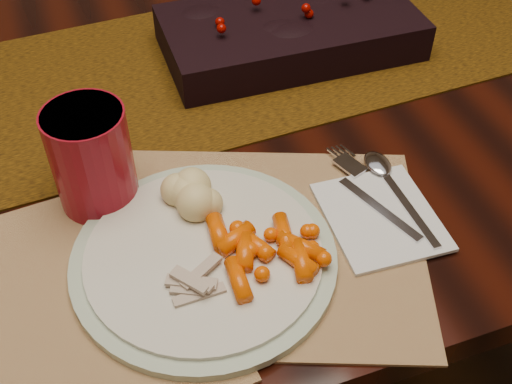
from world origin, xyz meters
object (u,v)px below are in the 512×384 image
object	(u,v)px
baby_carrots	(259,245)
dinner_plate	(204,257)
centerpiece	(290,27)
red_cup	(92,158)
dining_table	(197,254)
placemat_main	(240,242)
turkey_shreds	(191,282)
napkin	(380,216)
mashed_potatoes	(193,189)

from	to	relation	value
baby_carrots	dinner_plate	bearing A→B (deg)	160.59
centerpiece	red_cup	bearing A→B (deg)	-145.80
centerpiece	baby_carrots	bearing A→B (deg)	-116.23
centerpiece	red_cup	xyz separation A→B (m)	(-0.33, -0.23, 0.03)
dinner_plate	red_cup	bearing A→B (deg)	123.25
dining_table	centerpiece	size ratio (longest dim) A/B	4.73
dining_table	placemat_main	size ratio (longest dim) A/B	4.40
turkey_shreds	napkin	bearing A→B (deg)	7.82
placemat_main	dinner_plate	size ratio (longest dim) A/B	1.42
dining_table	red_cup	world-z (taller)	red_cup
placemat_main	turkey_shreds	distance (m)	0.09
centerpiece	red_cup	size ratio (longest dim) A/B	3.01
turkey_shreds	napkin	size ratio (longest dim) A/B	0.48
dining_table	turkey_shreds	bearing A→B (deg)	-102.84
centerpiece	mashed_potatoes	distance (m)	0.37
centerpiece	dinner_plate	size ratio (longest dim) A/B	1.32
placemat_main	dining_table	bearing A→B (deg)	108.88
dining_table	turkey_shreds	distance (m)	0.55
dining_table	centerpiece	distance (m)	0.46
baby_carrots	red_cup	xyz separation A→B (m)	(-0.14, 0.15, 0.04)
napkin	dining_table	bearing A→B (deg)	117.94
centerpiece	placemat_main	size ratio (longest dim) A/B	0.93
centerpiece	mashed_potatoes	world-z (taller)	centerpiece
mashed_potatoes	red_cup	distance (m)	0.12
red_cup	napkin	bearing A→B (deg)	-25.45
centerpiece	napkin	world-z (taller)	centerpiece
centerpiece	baby_carrots	distance (m)	0.42
mashed_potatoes	turkey_shreds	world-z (taller)	mashed_potatoes
turkey_shreds	placemat_main	bearing A→B (deg)	37.60
baby_carrots	turkey_shreds	bearing A→B (deg)	-166.39
centerpiece	red_cup	distance (m)	0.40
dinner_plate	dining_table	bearing A→B (deg)	79.82
placemat_main	mashed_potatoes	distance (m)	0.08
placemat_main	turkey_shreds	world-z (taller)	turkey_shreds
baby_carrots	red_cup	bearing A→B (deg)	133.11
baby_carrots	mashed_potatoes	xyz separation A→B (m)	(-0.05, 0.09, 0.01)
placemat_main	napkin	world-z (taller)	napkin
placemat_main	dinner_plate	bearing A→B (deg)	-141.29
dining_table	red_cup	size ratio (longest dim) A/B	14.26
mashed_potatoes	turkey_shreds	size ratio (longest dim) A/B	1.20
dinner_plate	mashed_potatoes	xyz separation A→B (m)	(0.01, 0.07, 0.03)
dining_table	napkin	size ratio (longest dim) A/B	12.64
dining_table	red_cup	distance (m)	0.50
placemat_main	turkey_shreds	bearing A→B (deg)	-121.26
dinner_plate	turkey_shreds	size ratio (longest dim) A/B	4.19
dining_table	turkey_shreds	size ratio (longest dim) A/B	26.19
mashed_potatoes	baby_carrots	bearing A→B (deg)	-64.17
placemat_main	red_cup	distance (m)	0.19
mashed_potatoes	centerpiece	bearing A→B (deg)	50.82
centerpiece	baby_carrots	world-z (taller)	centerpiece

